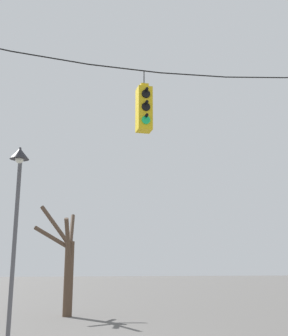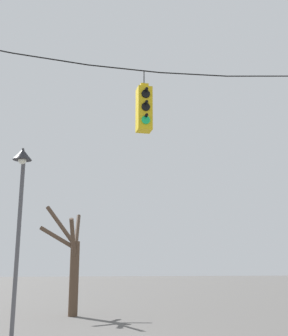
{
  "view_description": "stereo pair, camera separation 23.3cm",
  "coord_description": "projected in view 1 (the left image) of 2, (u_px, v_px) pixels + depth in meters",
  "views": [
    {
      "loc": [
        -1.87,
        -9.16,
        1.88
      ],
      "look_at": [
        0.46,
        -0.11,
        4.12
      ],
      "focal_mm": 45.0,
      "sensor_mm": 36.0,
      "label": 1
    },
    {
      "loc": [
        -1.64,
        -9.21,
        1.88
      ],
      "look_at": [
        0.46,
        -0.11,
        4.12
      ],
      "focal_mm": 45.0,
      "sensor_mm": 36.0,
      "label": 2
    }
  ],
  "objects": [
    {
      "name": "bare_tree",
      "position": [
        66.0,
        261.0,
        17.54
      ],
      "size": [
        1.82,
        2.75,
        4.54
      ],
      "color": "brown",
      "rests_on": "ground_plane"
    },
    {
      "name": "span_wire",
      "position": [
        125.0,
        61.0,
        10.1
      ],
      "size": [
        12.22,
        0.03,
        0.61
      ],
      "color": "black"
    },
    {
      "name": "traffic_light_over_intersection",
      "position": [
        144.0,
        109.0,
        9.94
      ],
      "size": [
        0.34,
        0.58,
        1.53
      ],
      "color": "yellow"
    },
    {
      "name": "street_lamp",
      "position": [
        18.0,
        190.0,
        12.0
      ],
      "size": [
        0.54,
        0.92,
        5.29
      ],
      "color": "#515156",
      "rests_on": "ground_plane"
    }
  ]
}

